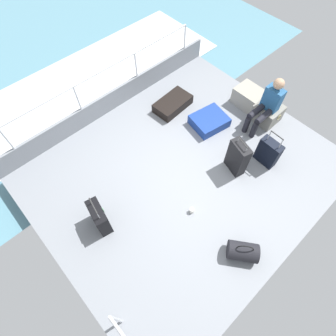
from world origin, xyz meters
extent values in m
cube|color=gray|center=(0.00, 0.00, -0.03)|extent=(4.40, 5.20, 0.06)
cube|color=gray|center=(-2.17, 0.00, 0.23)|extent=(0.06, 5.20, 0.45)
cylinder|color=silver|center=(-2.17, -2.08, 0.50)|extent=(0.04, 0.04, 1.00)
cylinder|color=silver|center=(-2.17, -0.69, 0.50)|extent=(0.04, 0.04, 1.00)
cylinder|color=silver|center=(-2.17, 0.69, 0.50)|extent=(0.04, 0.04, 1.00)
cylinder|color=silver|center=(-2.17, 2.08, 0.50)|extent=(0.04, 0.04, 1.00)
cylinder|color=silver|center=(-2.17, 0.00, 1.00)|extent=(0.04, 4.16, 0.04)
cylinder|color=silver|center=(1.15, -2.35, 0.47)|extent=(0.04, 0.04, 0.95)
plane|color=#598C9E|center=(-7.20, 0.00, -0.35)|extent=(12.00, 12.00, 0.00)
cube|color=white|center=(-3.60, 0.00, -0.34)|extent=(2.40, 7.28, 0.01)
cube|color=#9E9989|center=(-0.30, 2.18, 0.19)|extent=(0.59, 0.46, 0.38)
torus|color=tan|center=(-0.61, 2.18, 0.27)|extent=(0.02, 0.12, 0.12)
torus|color=tan|center=(0.01, 2.18, 0.27)|extent=(0.02, 0.12, 0.12)
cube|color=gray|center=(0.23, 2.11, 0.19)|extent=(0.49, 0.49, 0.37)
torus|color=tan|center=(-0.03, 2.11, 0.26)|extent=(0.02, 0.12, 0.12)
torus|color=tan|center=(0.48, 2.11, 0.26)|extent=(0.02, 0.12, 0.12)
cube|color=#26598C|center=(0.23, 2.06, 0.61)|extent=(0.34, 0.20, 0.48)
sphere|color=tan|center=(0.23, 2.06, 0.97)|extent=(0.20, 0.20, 0.20)
cylinder|color=black|center=(0.32, 1.76, 0.41)|extent=(0.12, 0.40, 0.12)
cylinder|color=black|center=(0.32, 1.56, 0.19)|extent=(0.11, 0.11, 0.37)
cylinder|color=black|center=(0.14, 1.76, 0.41)|extent=(0.12, 0.40, 0.12)
cylinder|color=black|center=(0.14, 1.56, 0.19)|extent=(0.11, 0.11, 0.37)
cube|color=black|center=(-0.20, -1.71, 0.26)|extent=(0.48, 0.28, 0.53)
cylinder|color=#A5A8AD|center=(-0.33, -1.68, 0.61)|extent=(0.02, 0.02, 0.17)
cylinder|color=#A5A8AD|center=(-0.07, -1.73, 0.61)|extent=(0.02, 0.02, 0.17)
cylinder|color=#2D2D2D|center=(-0.20, -1.71, 0.70)|extent=(0.29, 0.07, 0.02)
cube|color=green|center=(-0.18, -1.61, 0.42)|extent=(0.05, 0.02, 0.08)
cube|color=navy|center=(-0.47, 1.15, 0.10)|extent=(0.68, 0.76, 0.21)
cube|color=silver|center=(-0.41, 1.48, 0.17)|extent=(0.05, 0.01, 0.08)
cube|color=black|center=(0.57, 0.72, 0.34)|extent=(0.43, 0.29, 0.69)
cylinder|color=#A5A8AD|center=(0.45, 0.75, 0.73)|extent=(0.02, 0.02, 0.09)
cylinder|color=#A5A8AD|center=(0.68, 0.69, 0.73)|extent=(0.02, 0.02, 0.09)
cylinder|color=#2D2D2D|center=(0.57, 0.72, 0.77)|extent=(0.25, 0.09, 0.02)
cube|color=green|center=(0.59, 0.82, 0.50)|extent=(0.05, 0.02, 0.08)
cube|color=black|center=(-1.32, 0.93, 0.10)|extent=(0.52, 0.84, 0.21)
cube|color=white|center=(-1.35, 1.34, 0.15)|extent=(0.05, 0.01, 0.08)
cube|color=black|center=(0.85, 1.26, 0.27)|extent=(0.41, 0.19, 0.55)
cylinder|color=#A5A8AD|center=(0.73, 1.26, 0.66)|extent=(0.02, 0.02, 0.22)
cylinder|color=#A5A8AD|center=(0.97, 1.25, 0.66)|extent=(0.02, 0.02, 0.22)
cylinder|color=#2D2D2D|center=(0.85, 1.26, 0.77)|extent=(0.26, 0.03, 0.02)
cube|color=green|center=(0.86, 1.35, 0.42)|extent=(0.05, 0.01, 0.08)
cylinder|color=black|center=(1.67, -0.42, 0.15)|extent=(0.54, 0.51, 0.29)
torus|color=black|center=(1.67, -0.42, 0.30)|extent=(0.21, 0.17, 0.25)
cylinder|color=white|center=(0.66, -0.48, 0.05)|extent=(0.08, 0.08, 0.10)
camera|label=1|loc=(1.72, -2.01, 4.37)|focal=29.51mm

